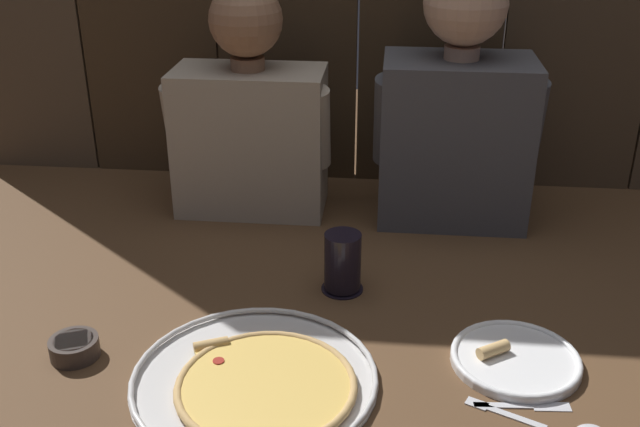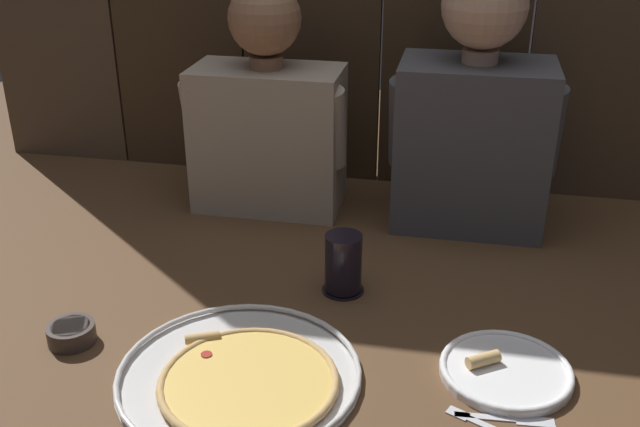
{
  "view_description": "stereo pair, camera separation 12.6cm",
  "coord_description": "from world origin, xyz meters",
  "px_view_note": "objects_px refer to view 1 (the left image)",
  "views": [
    {
      "loc": [
        0.09,
        -1.17,
        0.79
      ],
      "look_at": [
        -0.03,
        0.1,
        0.18
      ],
      "focal_mm": 41.4,
      "sensor_mm": 36.0,
      "label": 1
    },
    {
      "loc": [
        0.22,
        -1.16,
        0.79
      ],
      "look_at": [
        -0.03,
        0.1,
        0.18
      ],
      "focal_mm": 41.4,
      "sensor_mm": 36.0,
      "label": 2
    }
  ],
  "objects_px": {
    "dipping_bowl": "(74,347)",
    "diner_left": "(250,111)",
    "diner_right": "(458,105)",
    "pizza_tray": "(259,381)",
    "dinner_plate": "(515,359)",
    "drinking_glass": "(343,263)"
  },
  "relations": [
    {
      "from": "drinking_glass",
      "to": "pizza_tray",
      "type": "bearing_deg",
      "value": -109.82
    },
    {
      "from": "pizza_tray",
      "to": "drinking_glass",
      "type": "height_order",
      "value": "drinking_glass"
    },
    {
      "from": "pizza_tray",
      "to": "dipping_bowl",
      "type": "height_order",
      "value": "dipping_bowl"
    },
    {
      "from": "dipping_bowl",
      "to": "pizza_tray",
      "type": "bearing_deg",
      "value": -8.04
    },
    {
      "from": "diner_right",
      "to": "drinking_glass",
      "type": "bearing_deg",
      "value": -121.96
    },
    {
      "from": "dipping_bowl",
      "to": "diner_left",
      "type": "relative_size",
      "value": 0.15
    },
    {
      "from": "drinking_glass",
      "to": "diner_left",
      "type": "bearing_deg",
      "value": 123.88
    },
    {
      "from": "diner_left",
      "to": "diner_right",
      "type": "relative_size",
      "value": 0.91
    },
    {
      "from": "drinking_glass",
      "to": "diner_right",
      "type": "xyz_separation_m",
      "value": [
        0.24,
        0.38,
        0.22
      ]
    },
    {
      "from": "dipping_bowl",
      "to": "diner_right",
      "type": "height_order",
      "value": "diner_right"
    },
    {
      "from": "drinking_glass",
      "to": "diner_left",
      "type": "relative_size",
      "value": 0.23
    },
    {
      "from": "dipping_bowl",
      "to": "dinner_plate",
      "type": "bearing_deg",
      "value": 4.31
    },
    {
      "from": "dinner_plate",
      "to": "diner_left",
      "type": "distance_m",
      "value": 0.86
    },
    {
      "from": "pizza_tray",
      "to": "dinner_plate",
      "type": "distance_m",
      "value": 0.45
    },
    {
      "from": "dinner_plate",
      "to": "drinking_glass",
      "type": "relative_size",
      "value": 1.79
    },
    {
      "from": "pizza_tray",
      "to": "drinking_glass",
      "type": "bearing_deg",
      "value": 70.18
    },
    {
      "from": "dinner_plate",
      "to": "dipping_bowl",
      "type": "relative_size",
      "value": 2.6
    },
    {
      "from": "drinking_glass",
      "to": "diner_right",
      "type": "relative_size",
      "value": 0.21
    },
    {
      "from": "drinking_glass",
      "to": "diner_right",
      "type": "bearing_deg",
      "value": 58.04
    },
    {
      "from": "diner_left",
      "to": "pizza_tray",
      "type": "bearing_deg",
      "value": -78.83
    },
    {
      "from": "pizza_tray",
      "to": "dipping_bowl",
      "type": "xyz_separation_m",
      "value": [
        -0.34,
        0.05,
        0.01
      ]
    },
    {
      "from": "diner_right",
      "to": "pizza_tray",
      "type": "bearing_deg",
      "value": -116.7
    }
  ]
}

